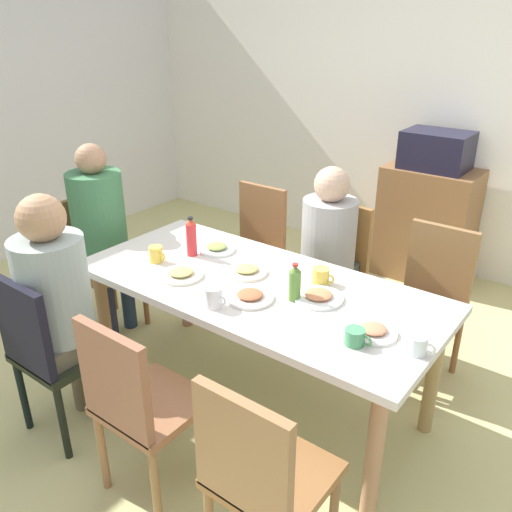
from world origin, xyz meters
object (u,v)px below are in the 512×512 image
chair_2 (138,401)px  chair_4 (260,474)px  person_0 (328,241)px  chair_3 (430,295)px  chair_6 (254,243)px  microwave (437,150)px  chair_0 (333,266)px  plate_0 (373,331)px  side_cabinet (426,224)px  bottle_0 (191,237)px  chair_5 (49,348)px  person_5 (57,295)px  bottle_1 (295,283)px  plate_4 (217,248)px  person_1 (100,223)px  plate_5 (250,297)px  dining_table (256,297)px  plate_2 (318,297)px  cup_2 (156,254)px  chair_1 (96,256)px  cup_4 (214,297)px  plate_3 (247,271)px  cup_3 (417,344)px  plate_1 (181,274)px  cup_1 (321,276)px  cup_0 (355,337)px

chair_2 → chair_4: bearing=0.0°
person_0 → chair_3: person_0 is taller
chair_4 → chair_6: 2.06m
chair_2 → chair_4: same height
microwave → chair_0: bearing=-96.5°
plate_0 → side_cabinet: bearing=104.2°
bottle_0 → side_cabinet: bottle_0 is taller
chair_5 → plate_0: size_ratio=4.40×
person_5 → bottle_1: bearing=38.2°
chair_5 → plate_4: 1.04m
person_1 → chair_5: (0.61, -0.81, -0.25)m
chair_4 → plate_5: size_ratio=3.93×
person_5 → plate_4: 0.93m
chair_5 → plate_0: 1.52m
chair_0 → bottle_1: bearing=-73.4°
plate_5 → dining_table: bearing=117.5°
bottle_1 → chair_4: bearing=-64.0°
plate_2 → chair_2: bearing=-111.6°
chair_2 → chair_4: 0.63m
plate_0 → cup_2: 1.27m
microwave → chair_1: bearing=-125.5°
person_0 → plate_5: 0.88m
chair_2 → cup_4: chair_2 is taller
dining_table → plate_3: plate_3 is taller
cup_3 → chair_4: bearing=-109.3°
chair_2 → cup_2: 0.94m
plate_1 → plate_4: size_ratio=1.08×
person_1 → cup_1: (1.51, 0.19, 0.01)m
plate_1 → bottle_1: 0.62m
dining_table → microwave: 2.10m
chair_6 → cup_3: (1.51, -0.91, 0.26)m
chair_0 → chair_1: bearing=-148.6°
chair_5 → microwave: size_ratio=1.88×
plate_1 → plate_4: same height
dining_table → plate_2: size_ratio=7.90×
person_0 → chair_2: size_ratio=1.30×
dining_table → plate_4: size_ratio=8.92×
plate_1 → person_0: bearing=68.6°
chair_6 → bottle_0: size_ratio=3.94×
dining_table → cup_0: size_ratio=15.76×
chair_0 → bottle_1: bottle_1 is taller
person_1 → plate_3: person_1 is taller
dining_table → chair_5: 1.04m
plate_3 → chair_5: bearing=-121.3°
plate_0 → cup_4: bearing=-161.4°
cup_1 → cup_2: size_ratio=1.11×
person_0 → plate_1: 0.97m
chair_4 → plate_2: size_ratio=3.75×
chair_2 → cup_2: size_ratio=8.23×
chair_1 → bottle_0: 0.90m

